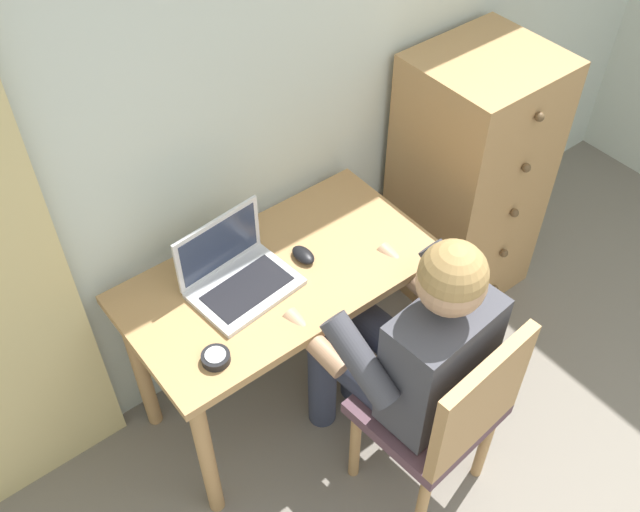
{
  "coord_description": "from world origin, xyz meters",
  "views": [
    {
      "loc": [
        -1.13,
        0.43,
        2.57
      ],
      "look_at": [
        -0.1,
        1.74,
        0.84
      ],
      "focal_mm": 40.83,
      "sensor_mm": 36.0,
      "label": 1
    }
  ],
  "objects": [
    {
      "name": "dresser",
      "position": [
        0.82,
        1.9,
        0.58
      ],
      "size": [
        0.53,
        0.51,
        1.16
      ],
      "color": "tan",
      "rests_on": "ground_plane"
    },
    {
      "name": "wall_back",
      "position": [
        0.0,
        2.2,
        1.25
      ],
      "size": [
        4.8,
        0.05,
        2.5
      ],
      "primitive_type": "cube",
      "color": "silver",
      "rests_on": "ground_plane"
    },
    {
      "name": "laptop",
      "position": [
        -0.34,
        1.89,
        0.79
      ],
      "size": [
        0.36,
        0.28,
        0.24
      ],
      "color": "silver",
      "rests_on": "desk"
    },
    {
      "name": "desk",
      "position": [
        -0.2,
        1.84,
        0.62
      ],
      "size": [
        1.08,
        0.58,
        0.74
      ],
      "color": "tan",
      "rests_on": "ground_plane"
    },
    {
      "name": "desk_clock",
      "position": [
        -0.57,
        1.66,
        0.76
      ],
      "size": [
        0.09,
        0.09,
        0.03
      ],
      "color": "black",
      "rests_on": "desk"
    },
    {
      "name": "person_seated",
      "position": [
        -0.03,
        1.37,
        0.69
      ],
      "size": [
        0.56,
        0.61,
        1.21
      ],
      "color": "#33384C",
      "rests_on": "ground_plane"
    },
    {
      "name": "chair",
      "position": [
        -0.02,
        1.19,
        0.5
      ],
      "size": [
        0.45,
        0.44,
        0.89
      ],
      "color": "#5C3F4A",
      "rests_on": "ground_plane"
    },
    {
      "name": "computer_mouse",
      "position": [
        -0.1,
        1.85,
        0.76
      ],
      "size": [
        0.06,
        0.1,
        0.03
      ],
      "primitive_type": "ellipsoid",
      "rotation": [
        0.0,
        0.0,
        0.01
      ],
      "color": "black",
      "rests_on": "desk"
    }
  ]
}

